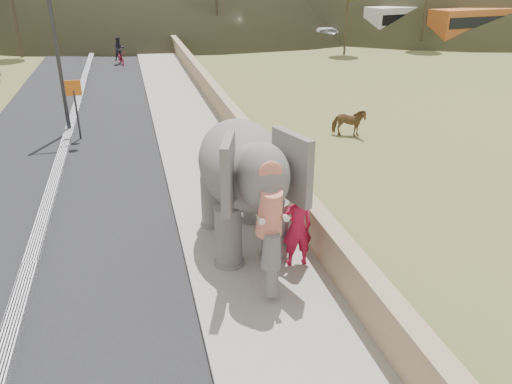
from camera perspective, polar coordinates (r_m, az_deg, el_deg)
ground at (r=12.41m, az=-1.25°, el=-6.71°), size 160.00×160.00×0.00m
road at (r=21.51m, az=-20.73°, el=5.43°), size 7.00×120.00×0.03m
median at (r=21.48m, az=-20.77°, el=5.67°), size 0.35×120.00×0.22m
walkway at (r=21.46m, az=-7.38°, el=6.95°), size 3.00×120.00×0.15m
parapet at (r=21.57m, az=-3.06°, el=8.52°), size 0.30×120.00×1.10m
lamppost at (r=21.74m, az=-21.58°, el=18.70°), size 1.76×0.36×8.00m
signboard at (r=21.22m, az=-19.99°, el=9.90°), size 0.60×0.08×2.40m
cow at (r=21.01m, az=10.54°, el=7.81°), size 1.51×1.16×1.16m
distant_car at (r=49.25m, az=8.39°, el=17.40°), size 4.39×2.17×1.44m
bus_white at (r=52.72m, az=17.97°, el=17.89°), size 11.28×4.64×3.10m
bus_orange at (r=51.70m, az=24.55°, el=16.83°), size 11.26×4.32×3.10m
elephant_and_man at (r=11.87m, az=-1.54°, el=1.17°), size 2.41×4.42×3.19m
motorcyclist at (r=38.38m, az=-15.26°, el=15.03°), size 0.96×1.76×1.95m
trees at (r=37.36m, az=-6.11°, el=20.16°), size 48.72×45.11×8.36m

